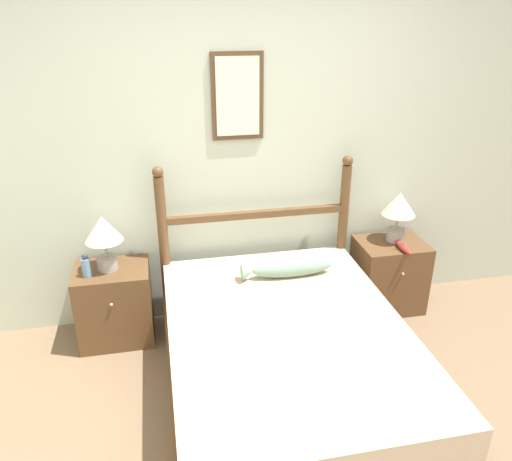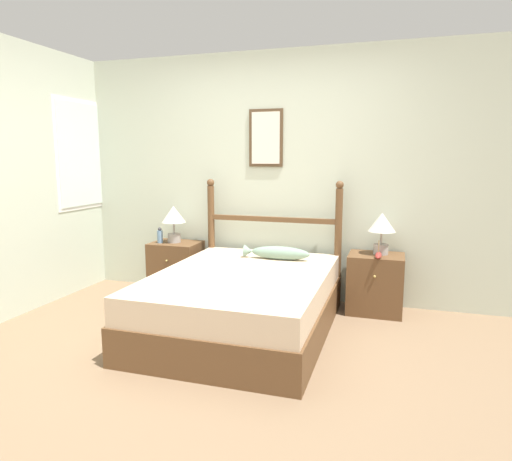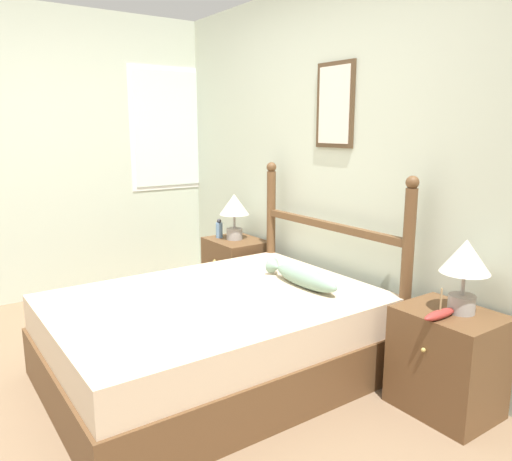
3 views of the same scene
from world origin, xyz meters
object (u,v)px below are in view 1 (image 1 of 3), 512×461
Objects in this scene: bed at (287,361)px; nightstand_right at (388,275)px; bottle at (86,266)px; model_boat at (403,247)px; fish_pillow at (288,268)px; table_lamp_right at (399,208)px; nightstand_left at (115,304)px; table_lamp_left at (103,234)px.

bed is 1.34m from nightstand_right.
bottle reaches higher than model_boat.
fish_pillow is at bearing 75.37° from bed.
table_lamp_right is (0.03, 0.03, 0.55)m from nightstand_right.
model_boat is (2.13, -0.13, 0.31)m from nightstand_left.
model_boat reaches higher than nightstand_left.
nightstand_left is at bearing 141.73° from bed.
model_boat is at bearing -94.73° from table_lamp_right.
fish_pillow reaches higher than bed.
nightstand_right is 1.43× the size of table_lamp_right.
model_boat reaches higher than nightstand_right.
table_lamp_left reaches higher than fish_pillow.
bottle reaches higher than bed.
bed is 1.51m from table_lamp_right.
nightstand_right is 3.34× the size of bottle.
bottle reaches higher than nightstand_left.
nightstand_right is 2.20m from table_lamp_left.
nightstand_left is at bearing 180.00° from nightstand_right.
fish_pillow is (-0.94, -0.30, -0.26)m from table_lamp_right.
table_lamp_right is at bearing 17.51° from fish_pillow.
model_boat is (0.02, -0.13, 0.31)m from nightstand_right.
nightstand_right is (1.06, 0.83, 0.03)m from bed.
table_lamp_left is at bearing -179.06° from table_lamp_right.
table_lamp_left is (-0.01, -0.00, 0.55)m from nightstand_left.
nightstand_left is (-1.06, 0.83, 0.03)m from bed.
model_boat reaches higher than fish_pillow.
table_lamp_right reaches higher than bed.
nightstand_left is 1.43× the size of table_lamp_right.
bottle is (-0.14, -0.08, 0.36)m from nightstand_left.
bottle is at bearing 172.19° from fish_pillow.
bottle is (-0.13, -0.08, -0.20)m from table_lamp_left.
table_lamp_right is at bearing 44.22° from nightstand_right.
table_lamp_right is 1.02m from fish_pillow.
model_boat is (2.15, -0.13, -0.25)m from table_lamp_left.
nightstand_right is 0.33m from model_boat.
table_lamp_left is 2.16m from table_lamp_right.
model_boat is 0.38× the size of fish_pillow.
fish_pillow is (1.22, -0.26, -0.26)m from table_lamp_left.
nightstand_left reaches higher than bed.
bottle is 0.26× the size of fish_pillow.
fish_pillow is at bearing -162.49° from table_lamp_right.
table_lamp_left is at bearing -179.96° from nightstand_right.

